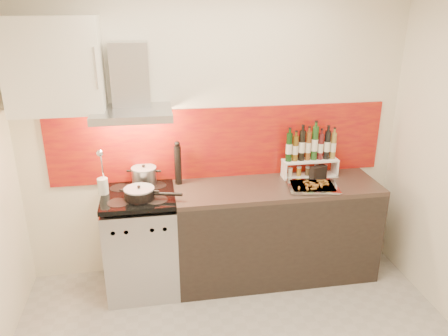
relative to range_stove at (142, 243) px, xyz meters
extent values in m
cube|color=silver|center=(0.70, 0.30, 0.86)|extent=(3.40, 0.02, 2.60)
cube|color=maroon|center=(0.75, 0.29, 0.78)|extent=(3.00, 0.02, 0.64)
cube|color=#B7B7BA|center=(0.00, 0.00, -0.02)|extent=(0.60, 0.60, 0.84)
cube|color=black|center=(0.00, -0.28, -0.11)|extent=(0.50, 0.02, 0.40)
cube|color=#B7B7BA|center=(0.00, -0.28, 0.28)|extent=(0.56, 0.02, 0.12)
cube|color=#FF190C|center=(0.00, -0.29, 0.28)|extent=(0.10, 0.01, 0.04)
cube|color=black|center=(0.00, 0.00, 0.45)|extent=(0.60, 0.60, 0.04)
cube|color=black|center=(1.20, 0.00, -0.01)|extent=(1.80, 0.60, 0.86)
cube|color=#33241F|center=(1.20, 0.00, 0.44)|extent=(1.80, 0.60, 0.04)
cube|color=#B7B7BA|center=(0.00, 0.05, 1.14)|extent=(0.62, 0.50, 0.06)
cube|color=#B7B7BA|center=(0.00, 0.20, 1.42)|extent=(0.30, 0.18, 0.50)
sphere|color=#FFD18C|center=(-0.15, 0.05, 1.10)|extent=(0.07, 0.07, 0.07)
sphere|color=#FFD18C|center=(0.15, 0.05, 1.10)|extent=(0.07, 0.07, 0.07)
cube|color=white|center=(-0.55, 0.13, 1.51)|extent=(0.70, 0.35, 0.72)
cylinder|color=#B7B7BA|center=(0.06, 0.19, 0.54)|extent=(0.21, 0.21, 0.15)
cylinder|color=#99999E|center=(0.06, 0.19, 0.62)|extent=(0.22, 0.22, 0.01)
sphere|color=black|center=(0.06, 0.19, 0.64)|extent=(0.03, 0.03, 0.03)
cylinder|color=black|center=(0.02, -0.09, 0.51)|extent=(0.24, 0.24, 0.08)
cylinder|color=#99999E|center=(0.02, -0.09, 0.55)|extent=(0.25, 0.25, 0.01)
sphere|color=black|center=(0.02, -0.09, 0.57)|extent=(0.03, 0.03, 0.03)
cylinder|color=black|center=(0.24, -0.15, 0.51)|extent=(0.23, 0.09, 0.03)
cylinder|color=silver|center=(-0.28, 0.05, 0.53)|extent=(0.09, 0.09, 0.14)
cylinder|color=silver|center=(-0.27, 0.05, 0.72)|extent=(0.01, 0.07, 0.27)
sphere|color=silver|center=(-0.27, 0.00, 0.84)|extent=(0.06, 0.06, 0.06)
cylinder|color=black|center=(0.35, 0.18, 0.63)|extent=(0.06, 0.06, 0.35)
sphere|color=black|center=(0.35, 0.18, 0.83)|extent=(0.05, 0.05, 0.05)
cube|color=white|center=(1.54, 0.15, 0.47)|extent=(0.51, 0.14, 0.01)
cube|color=white|center=(1.30, 0.15, 0.54)|extent=(0.01, 0.14, 0.14)
cube|color=white|center=(1.79, 0.15, 0.54)|extent=(0.02, 0.14, 0.14)
cube|color=white|center=(1.54, 0.15, 0.62)|extent=(0.51, 0.14, 0.02)
cylinder|color=black|center=(1.34, 0.15, 0.75)|extent=(0.05, 0.05, 0.26)
cylinder|color=#583E0F|center=(1.39, 0.15, 0.74)|extent=(0.05, 0.05, 0.23)
cylinder|color=black|center=(1.45, 0.15, 0.76)|extent=(0.06, 0.06, 0.28)
cylinder|color=brown|center=(1.51, 0.15, 0.75)|extent=(0.05, 0.05, 0.26)
cylinder|color=#1B3F17|center=(1.57, 0.15, 0.78)|extent=(0.06, 0.06, 0.31)
cylinder|color=#4C1416|center=(1.63, 0.15, 0.74)|extent=(0.05, 0.05, 0.24)
cylinder|color=black|center=(1.69, 0.15, 0.75)|extent=(0.05, 0.05, 0.26)
cylinder|color=olive|center=(1.75, 0.15, 0.74)|extent=(0.05, 0.05, 0.24)
cylinder|color=beige|center=(1.36, 0.15, 0.51)|extent=(0.04, 0.04, 0.07)
cylinder|color=#A9761C|center=(1.44, 0.15, 0.51)|extent=(0.04, 0.04, 0.08)
cylinder|color=brown|center=(1.52, 0.15, 0.51)|extent=(0.04, 0.04, 0.07)
cylinder|color=silver|center=(1.61, 0.15, 0.51)|extent=(0.04, 0.04, 0.08)
cylinder|color=maroon|center=(1.69, 0.15, 0.51)|extent=(0.04, 0.04, 0.07)
cube|color=black|center=(1.60, 0.08, 0.52)|extent=(0.17, 0.12, 0.13)
cube|color=silver|center=(1.48, -0.10, 0.47)|extent=(0.44, 0.36, 0.01)
cube|color=silver|center=(1.48, -0.10, 0.48)|extent=(0.47, 0.39, 0.01)
cube|color=red|center=(1.48, -0.10, 0.48)|extent=(0.40, 0.32, 0.01)
cube|color=brown|center=(1.58, -0.10, 0.49)|extent=(0.05, 0.05, 0.01)
cube|color=brown|center=(1.34, -0.15, 0.49)|extent=(0.03, 0.06, 0.01)
cube|color=brown|center=(1.60, -0.09, 0.49)|extent=(0.04, 0.06, 0.01)
cube|color=brown|center=(1.49, -0.07, 0.49)|extent=(0.05, 0.05, 0.01)
cube|color=brown|center=(1.44, -0.10, 0.49)|extent=(0.05, 0.05, 0.01)
cube|color=brown|center=(1.56, -0.10, 0.49)|extent=(0.04, 0.05, 0.01)
cube|color=brown|center=(1.46, -0.19, 0.49)|extent=(0.05, 0.02, 0.01)
cube|color=brown|center=(1.62, -0.05, 0.49)|extent=(0.03, 0.06, 0.01)
cube|color=brown|center=(1.57, -0.03, 0.49)|extent=(0.06, 0.03, 0.01)
cube|color=brown|center=(1.60, -0.10, 0.49)|extent=(0.05, 0.05, 0.01)
cube|color=brown|center=(1.50, -0.12, 0.49)|extent=(0.06, 0.02, 0.01)
cube|color=brown|center=(1.45, -0.03, 0.49)|extent=(0.06, 0.03, 0.01)
cube|color=brown|center=(1.41, -0.17, 0.49)|extent=(0.02, 0.05, 0.01)
cube|color=brown|center=(1.45, -0.11, 0.49)|extent=(0.06, 0.03, 0.01)
cube|color=brown|center=(1.54, -0.14, 0.49)|extent=(0.03, 0.06, 0.01)
cube|color=brown|center=(1.49, -0.14, 0.49)|extent=(0.06, 0.04, 0.01)
camera|label=1|loc=(0.15, -3.37, 1.96)|focal=35.00mm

